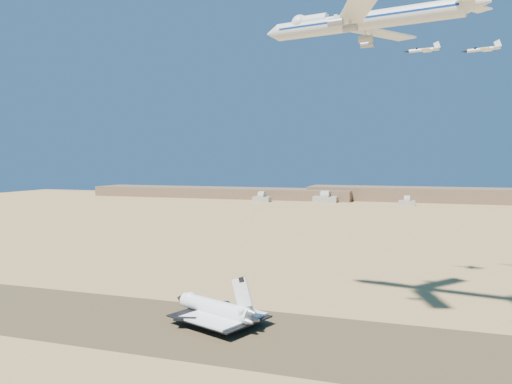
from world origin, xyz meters
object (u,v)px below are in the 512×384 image
(chase_jet_c, at_px, (423,50))
(shuttle, at_px, (215,309))
(carrier_747, at_px, (357,22))
(crew_a, at_px, (220,331))
(chase_jet_d, at_px, (483,49))
(crew_b, at_px, (222,331))
(crew_c, at_px, (226,332))

(chase_jet_c, bearing_deg, shuttle, -126.39)
(carrier_747, xyz_separation_m, chase_jet_c, (19.87, 51.26, 0.35))
(carrier_747, relative_size, crew_a, 43.43)
(crew_a, height_order, chase_jet_d, chase_jet_d)
(shuttle, distance_m, crew_a, 10.69)
(chase_jet_c, bearing_deg, chase_jet_d, 33.31)
(crew_b, xyz_separation_m, chase_jet_d, (80.25, 86.20, 98.46))
(shuttle, bearing_deg, chase_jet_d, 63.21)
(crew_b, xyz_separation_m, crew_c, (1.18, 0.05, -0.00))
(chase_jet_c, bearing_deg, crew_a, -120.52)
(chase_jet_c, xyz_separation_m, chase_jet_d, (23.13, 11.30, 1.01))
(crew_a, bearing_deg, crew_b, -89.45)
(crew_c, height_order, chase_jet_d, chase_jet_d)
(crew_c, bearing_deg, crew_a, 18.30)
(shuttle, xyz_separation_m, chase_jet_c, (63.19, 66.23, 93.60))
(shuttle, relative_size, chase_jet_c, 2.53)
(crew_a, distance_m, chase_jet_d, 153.82)
(shuttle, relative_size, crew_a, 22.18)
(chase_jet_d, bearing_deg, crew_c, -115.74)
(shuttle, distance_m, crew_b, 11.26)
(crew_a, height_order, chase_jet_c, chase_jet_c)
(crew_c, xyz_separation_m, chase_jet_d, (79.08, 86.15, 98.46))
(crew_c, relative_size, chase_jet_c, 0.12)
(chase_jet_c, bearing_deg, carrier_747, -103.92)
(crew_a, distance_m, crew_b, 0.81)
(shuttle, bearing_deg, chase_jet_c, 67.63)
(carrier_747, bearing_deg, shuttle, -150.33)
(shuttle, bearing_deg, crew_b, -33.70)
(shuttle, xyz_separation_m, crew_b, (6.07, -8.67, -3.84))
(chase_jet_c, bearing_deg, crew_c, -119.51)
(carrier_747, bearing_deg, chase_jet_c, 79.40)
(carrier_747, distance_m, crew_b, 106.65)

